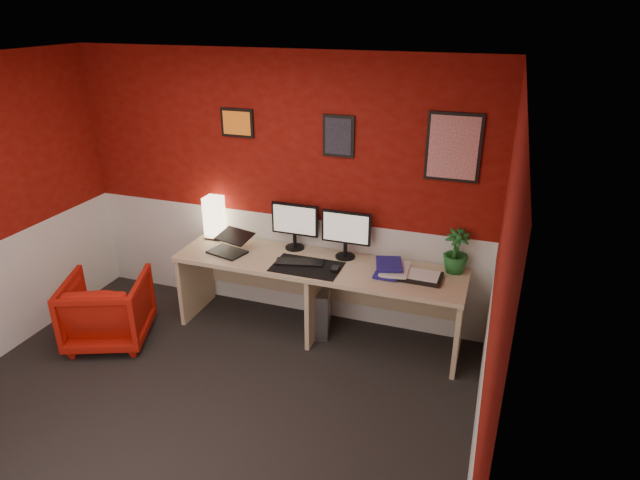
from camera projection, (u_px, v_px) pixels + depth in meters
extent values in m
cube|color=black|center=(191.00, 420.00, 4.04)|extent=(4.00, 3.50, 0.01)
cube|color=white|center=(148.00, 70.00, 3.03)|extent=(4.00, 3.50, 0.01)
cube|color=maroon|center=(278.00, 190.00, 5.05)|extent=(4.00, 0.01, 2.50)
cube|color=maroon|center=(492.00, 324.00, 2.94)|extent=(0.01, 3.50, 2.50)
cube|color=silver|center=(280.00, 262.00, 5.35)|extent=(4.00, 0.01, 1.00)
cube|color=silver|center=(475.00, 431.00, 3.24)|extent=(0.01, 3.50, 1.00)
cube|color=tan|center=(318.00, 299.00, 4.95)|extent=(2.60, 0.65, 0.73)
cube|color=#FFE5B2|center=(214.00, 219.00, 5.25)|extent=(0.16, 0.16, 0.40)
cube|color=black|center=(226.00, 242.00, 4.96)|extent=(0.38, 0.30, 0.22)
cube|color=black|center=(294.00, 219.00, 4.99)|extent=(0.45, 0.06, 0.58)
cube|color=black|center=(346.00, 228.00, 4.80)|extent=(0.45, 0.06, 0.58)
cube|color=black|center=(307.00, 267.00, 4.74)|extent=(0.60, 0.38, 0.01)
cube|color=black|center=(300.00, 262.00, 4.79)|extent=(0.44, 0.23, 0.02)
cube|color=black|center=(335.00, 269.00, 4.66)|extent=(0.07, 0.10, 0.03)
imported|color=navy|center=(376.00, 271.00, 4.64)|extent=(0.21, 0.28, 0.03)
imported|color=silver|center=(381.00, 268.00, 4.64)|extent=(0.25, 0.33, 0.02)
imported|color=navy|center=(376.00, 264.00, 4.65)|extent=(0.29, 0.34, 0.03)
cube|color=black|center=(421.00, 277.00, 4.54)|extent=(0.36, 0.26, 0.03)
imported|color=#19591E|center=(456.00, 251.00, 4.58)|extent=(0.21, 0.21, 0.38)
cube|color=#99999E|center=(319.00, 308.00, 5.08)|extent=(0.30, 0.48, 0.45)
imported|color=#AF180C|center=(108.00, 309.00, 4.88)|extent=(0.89, 0.90, 0.63)
cube|color=orange|center=(237.00, 123.00, 4.91)|extent=(0.32, 0.02, 0.26)
cube|color=black|center=(339.00, 136.00, 4.64)|extent=(0.28, 0.02, 0.36)
cube|color=red|center=(453.00, 147.00, 4.36)|extent=(0.44, 0.02, 0.56)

